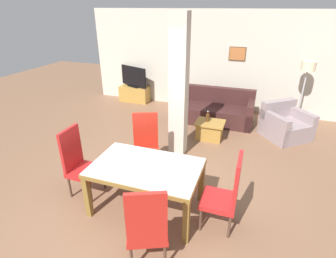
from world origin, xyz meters
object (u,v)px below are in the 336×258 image
dining_chair_head_left (79,161)px  tv_screen (134,77)px  bottle (208,117)px  floor_lamp (307,72)px  dining_chair_head_right (227,193)px  dining_chair_near_right (147,226)px  dining_table (146,175)px  dining_chair_far_left (146,144)px  armchair (285,126)px  sofa (212,110)px  coffee_table (210,130)px  tv_stand (135,94)px

dining_chair_head_left → tv_screen: (-1.14, 4.32, 0.21)m
bottle → floor_lamp: size_ratio=0.15×
dining_chair_head_right → bottle: size_ratio=4.54×
dining_chair_near_right → floor_lamp: (2.01, 4.94, 0.78)m
dining_table → bottle: size_ratio=6.30×
dining_chair_far_left → floor_lamp: bearing=-154.8°
dining_chair_near_right → tv_screen: (-2.68, 5.19, 0.21)m
dining_chair_head_left → bottle: 2.99m
dining_chair_head_left → dining_chair_head_right: bearing=90.0°
dining_table → dining_chair_far_left: bearing=113.8°
dining_chair_head_right → floor_lamp: 4.33m
dining_table → bottle: dining_table is taller
bottle → armchair: bearing=20.5°
armchair → floor_lamp: (0.34, 0.87, 1.07)m
sofa → coffee_table: bearing=97.3°
dining_chair_near_right → dining_chair_head_left: bearing=126.5°
dining_chair_head_left → dining_chair_near_right: (1.53, -0.87, 0.00)m
dining_chair_head_left → tv_screen: 4.47m
dining_chair_near_right → sofa: 4.49m
dining_table → dining_chair_head_left: size_ratio=1.39×
dining_table → dining_chair_far_left: size_ratio=1.39×
sofa → dining_table: bearing=85.1°
coffee_table → dining_chair_far_left: bearing=-116.2°
sofa → coffee_table: 1.06m
dining_chair_near_right → sofa: dining_chair_near_right is taller
sofa → floor_lamp: (2.09, 0.46, 1.06)m
bottle → tv_screen: size_ratio=0.26×
dining_table → dining_chair_head_left: (-1.15, 0.00, -0.02)m
sofa → tv_stand: 2.69m
coffee_table → dining_chair_head_left: bearing=-121.9°
tv_stand → tv_screen: bearing=-90.0°
dining_chair_near_right → bottle: 3.44m
dining_chair_near_right → tv_stand: (-2.68, 5.19, -0.33)m
dining_chair_head_left → coffee_table: 3.03m
dining_chair_near_right → armchair: (1.67, 4.07, -0.29)m
dining_chair_head_right → dining_chair_far_left: 1.76m
dining_chair_far_left → tv_screen: dining_chair_far_left is taller
dining_table → tv_stand: dining_table is taller
tv_screen → dining_chair_head_left: bearing=125.9°
dining_chair_far_left → coffee_table: size_ratio=1.74×
dining_table → dining_chair_head_left: 1.15m
sofa → floor_lamp: floor_lamp is taller
armchair → dining_table: bearing=17.7°
armchair → coffee_table: 1.74m
armchair → coffee_table: armchair is taller
dining_chair_far_left → sofa: (0.69, 2.73, -0.28)m
dining_chair_head_left → dining_chair_near_right: size_ratio=1.00×
sofa → armchair: sofa is taller
dining_table → armchair: bearing=57.3°
dining_table → bottle: bearing=81.8°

